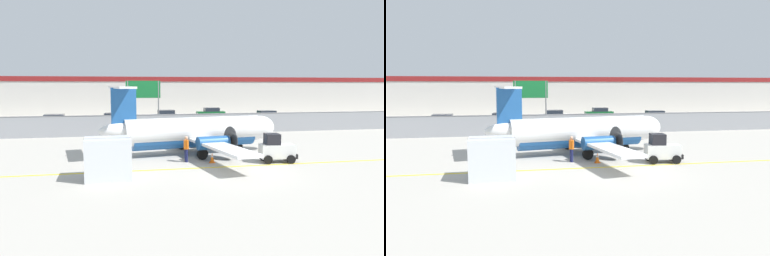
% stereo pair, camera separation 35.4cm
% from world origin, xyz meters
% --- Properties ---
extents(ground_plane, '(140.00, 140.00, 0.01)m').
position_xyz_m(ground_plane, '(0.00, 2.00, 0.00)').
color(ground_plane, '#ADA89E').
extents(perimeter_fence, '(98.00, 0.10, 2.10)m').
position_xyz_m(perimeter_fence, '(0.00, 18.00, 1.12)').
color(perimeter_fence, gray).
rests_on(perimeter_fence, ground).
extents(parking_lot_strip, '(98.00, 17.00, 0.12)m').
position_xyz_m(parking_lot_strip, '(0.00, 29.50, 0.06)').
color(parking_lot_strip, '#38383A').
rests_on(parking_lot_strip, ground).
extents(background_building, '(91.00, 8.10, 6.50)m').
position_xyz_m(background_building, '(0.00, 47.99, 3.26)').
color(background_building, beige).
rests_on(background_building, ground).
extents(commuter_airplane, '(13.53, 16.05, 4.92)m').
position_xyz_m(commuter_airplane, '(-1.04, 6.76, 1.60)').
color(commuter_airplane, white).
rests_on(commuter_airplane, ground).
extents(baggage_tug, '(2.44, 1.62, 1.88)m').
position_xyz_m(baggage_tug, '(3.32, 2.75, 0.86)').
color(baggage_tug, silver).
rests_on(baggage_tug, ground).
extents(ground_crew_worker, '(0.39, 0.55, 1.70)m').
position_xyz_m(ground_crew_worker, '(-2.42, 3.98, 0.95)').
color(ground_crew_worker, '#191E4C').
rests_on(ground_crew_worker, ground).
extents(cargo_container, '(2.47, 2.08, 2.20)m').
position_xyz_m(cargo_container, '(-7.36, 0.45, 1.10)').
color(cargo_container, silver).
rests_on(cargo_container, ground).
extents(traffic_cone_near_left, '(0.36, 0.36, 0.64)m').
position_xyz_m(traffic_cone_near_left, '(-0.82, 3.40, 0.31)').
color(traffic_cone_near_left, orange).
rests_on(traffic_cone_near_left, ground).
extents(traffic_cone_near_right, '(0.36, 0.36, 0.64)m').
position_xyz_m(traffic_cone_near_right, '(4.45, 4.57, 0.31)').
color(traffic_cone_near_right, orange).
rests_on(traffic_cone_near_right, ground).
extents(traffic_cone_far_left, '(0.36, 0.36, 0.64)m').
position_xyz_m(traffic_cone_far_left, '(-6.82, 3.52, 0.31)').
color(traffic_cone_far_left, orange).
rests_on(traffic_cone_far_left, ground).
extents(parked_car_0, '(4.24, 2.09, 1.58)m').
position_xyz_m(parked_car_0, '(-13.92, 25.52, 0.89)').
color(parked_car_0, gray).
rests_on(parked_car_0, parking_lot_strip).
extents(parked_car_1, '(4.37, 2.38, 1.58)m').
position_xyz_m(parked_car_1, '(-6.96, 26.41, 0.89)').
color(parked_car_1, red).
rests_on(parked_car_1, parking_lot_strip).
extents(parked_car_2, '(4.22, 2.04, 1.58)m').
position_xyz_m(parked_car_2, '(-0.05, 30.60, 0.89)').
color(parked_car_2, silver).
rests_on(parked_car_2, parking_lot_strip).
extents(parked_car_3, '(4.24, 2.09, 1.58)m').
position_xyz_m(parked_car_3, '(7.24, 34.99, 0.89)').
color(parked_car_3, '#19662D').
rests_on(parked_car_3, parking_lot_strip).
extents(parked_car_4, '(4.21, 2.02, 1.58)m').
position_xyz_m(parked_car_4, '(12.74, 26.99, 0.89)').
color(parked_car_4, slate).
rests_on(parked_car_4, parking_lot_strip).
extents(highway_sign, '(3.60, 0.14, 5.50)m').
position_xyz_m(highway_sign, '(-4.01, 19.78, 4.14)').
color(highway_sign, slate).
rests_on(highway_sign, ground).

